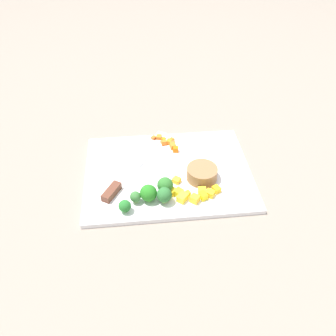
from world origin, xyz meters
TOP-DOWN VIEW (x-y plane):
  - ground_plane at (0.00, 0.00)m, footprint 4.00×4.00m
  - cutting_board at (0.00, 0.00)m, footprint 0.42×0.31m
  - prep_bowl at (-0.08, 0.04)m, footprint 0.08×0.08m
  - chef_knife at (0.10, 0.01)m, footprint 0.18×0.27m
  - carrot_dice_0 at (0.03, -0.14)m, footprint 0.02×0.02m
  - carrot_dice_1 at (-0.01, -0.11)m, footprint 0.02×0.02m
  - carrot_dice_2 at (-0.02, -0.09)m, footprint 0.02×0.02m
  - carrot_dice_3 at (-0.03, -0.08)m, footprint 0.02×0.02m
  - carrot_dice_4 at (-0.00, -0.11)m, footprint 0.02×0.01m
  - carrot_dice_5 at (0.01, -0.14)m, footprint 0.02×0.02m
  - carrot_dice_6 at (-0.00, -0.12)m, footprint 0.01×0.01m
  - carrot_dice_7 at (-0.02, -0.12)m, footprint 0.01×0.01m
  - carrot_dice_8 at (-0.02, -0.10)m, footprint 0.02×0.02m
  - pepper_dice_0 at (-0.02, 0.09)m, footprint 0.03×0.03m
  - pepper_dice_1 at (-0.11, 0.08)m, footprint 0.02×0.02m
  - pepper_dice_2 at (-0.02, 0.10)m, footprint 0.03×0.03m
  - pepper_dice_3 at (-0.05, 0.11)m, footprint 0.03×0.03m
  - pepper_dice_4 at (-0.02, 0.04)m, footprint 0.02×0.02m
  - pepper_dice_5 at (-0.07, 0.10)m, footprint 0.02×0.02m
  - pepper_dice_6 at (-0.07, 0.09)m, footprint 0.02×0.02m
  - pepper_dice_7 at (-0.09, 0.10)m, footprint 0.03×0.02m
  - pepper_dice_8 at (-0.04, 0.09)m, footprint 0.02×0.02m
  - pepper_dice_9 at (-0.00, 0.08)m, footprint 0.02×0.03m
  - broccoli_floret_0 at (0.05, 0.10)m, footprint 0.04×0.04m
  - broccoli_floret_1 at (0.09, 0.10)m, footprint 0.03×0.03m
  - broccoli_floret_2 at (0.11, 0.13)m, footprint 0.03×0.03m
  - broccoli_floret_3 at (0.01, 0.07)m, footprint 0.04×0.04m
  - broccoli_floret_4 at (0.02, 0.11)m, footprint 0.04×0.04m

SIDE VIEW (x-z plane):
  - ground_plane at x=0.00m, z-range 0.00..0.00m
  - cutting_board at x=0.00m, z-range 0.00..0.01m
  - carrot_dice_7 at x=-0.02m, z-range 0.01..0.02m
  - carrot_dice_0 at x=0.03m, z-range 0.01..0.02m
  - carrot_dice_8 at x=-0.02m, z-range 0.01..0.02m
  - pepper_dice_4 at x=-0.02m, z-range 0.01..0.02m
  - carrot_dice_1 at x=-0.01m, z-range 0.01..0.02m
  - carrot_dice_6 at x=0.00m, z-range 0.01..0.02m
  - chef_knife at x=0.10m, z-range 0.01..0.03m
  - carrot_dice_5 at x=0.01m, z-range 0.01..0.02m
  - pepper_dice_8 at x=-0.04m, z-range 0.01..0.02m
  - carrot_dice_4 at x=0.00m, z-range 0.01..0.02m
  - pepper_dice_1 at x=-0.11m, z-range 0.01..0.03m
  - pepper_dice_6 at x=-0.07m, z-range 0.01..0.03m
  - carrot_dice_2 at x=-0.02m, z-range 0.01..0.03m
  - carrot_dice_3 at x=-0.03m, z-range 0.01..0.03m
  - pepper_dice_7 at x=-0.09m, z-range 0.01..0.03m
  - pepper_dice_9 at x=0.00m, z-range 0.01..0.03m
  - pepper_dice_5 at x=-0.07m, z-range 0.01..0.03m
  - pepper_dice_0 at x=-0.02m, z-range 0.01..0.03m
  - pepper_dice_2 at x=-0.02m, z-range 0.01..0.03m
  - pepper_dice_3 at x=-0.05m, z-range 0.01..0.03m
  - prep_bowl at x=-0.08m, z-range 0.01..0.04m
  - broccoli_floret_1 at x=0.09m, z-range 0.01..0.04m
  - broccoli_floret_2 at x=0.11m, z-range 0.01..0.05m
  - broccoli_floret_3 at x=0.01m, z-range 0.01..0.06m
  - broccoli_floret_0 at x=0.05m, z-range 0.01..0.06m
  - broccoli_floret_4 at x=0.02m, z-range 0.01..0.06m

